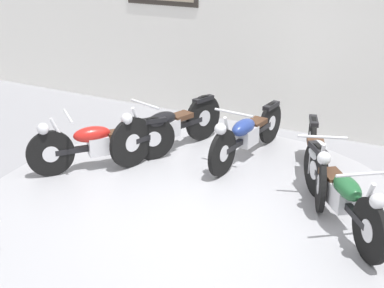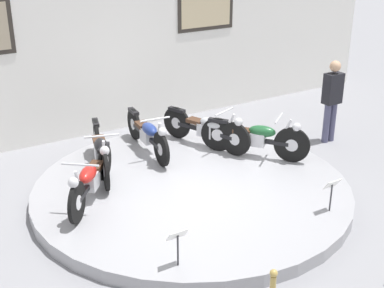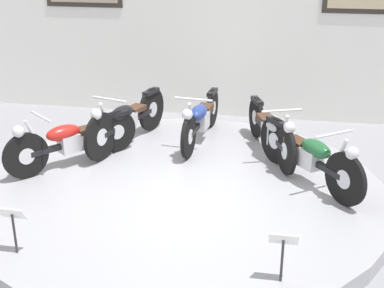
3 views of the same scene
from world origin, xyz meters
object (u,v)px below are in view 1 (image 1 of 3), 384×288
Objects in this scene: motorcycle_green at (342,193)px; motorcycle_black at (167,126)px; motorcycle_blue at (247,133)px; motorcycle_silver at (317,156)px; motorcycle_red at (100,141)px.

motorcycle_black is at bearing 162.15° from motorcycle_green.
motorcycle_silver is at bearing -17.69° from motorcycle_blue.
motorcycle_silver reaches higher than motorcycle_blue.
motorcycle_green is at bearing 0.01° from motorcycle_red.
motorcycle_blue is 1.94m from motorcycle_green.
motorcycle_black is (0.51, 0.84, 0.03)m from motorcycle_red.
motorcycle_red is 0.79× the size of motorcycle_black.
motorcycle_black is at bearing 179.93° from motorcycle_silver.
motorcycle_green is (2.59, -0.83, -0.02)m from motorcycle_black.
motorcycle_black is 1.09m from motorcycle_blue.
motorcycle_red is 3.10m from motorcycle_green.
motorcycle_black is 1.00× the size of motorcycle_blue.
motorcycle_black reaches higher than motorcycle_blue.
motorcycle_silver is (2.09, -0.00, -0.02)m from motorcycle_black.
motorcycle_green reaches higher than motorcycle_silver.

